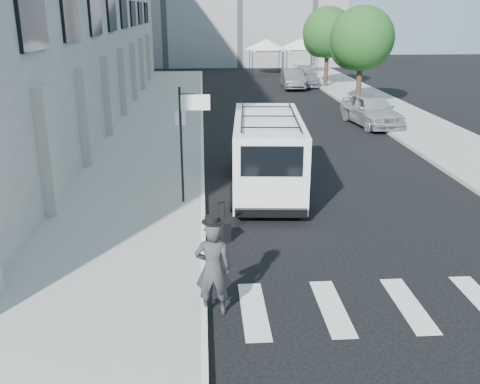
{
  "coord_description": "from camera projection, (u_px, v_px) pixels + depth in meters",
  "views": [
    {
      "loc": [
        -1.93,
        -12.38,
        5.76
      ],
      "look_at": [
        -1.03,
        0.62,
        1.3
      ],
      "focal_mm": 40.0,
      "sensor_mm": 36.0,
      "label": 1
    }
  ],
  "objects": [
    {
      "name": "cargo_van",
      "position": [
        267.0,
        152.0,
        17.74
      ],
      "size": [
        2.72,
        6.7,
        2.45
      ],
      "rotation": [
        0.0,
        0.0,
        -0.08
      ],
      "color": "white",
      "rests_on": "ground"
    },
    {
      "name": "parked_car_b",
      "position": [
        293.0,
        79.0,
        40.92
      ],
      "size": [
        1.76,
        4.5,
        1.46
      ],
      "primitive_type": "imported",
      "rotation": [
        0.0,
        0.0,
        -0.05
      ],
      "color": "#4F5256",
      "rests_on": "ground"
    },
    {
      "name": "sign_pole",
      "position": [
        189.0,
        121.0,
        15.69
      ],
      "size": [
        1.03,
        0.07,
        3.5
      ],
      "color": "black",
      "rests_on": "sidewalk_left"
    },
    {
      "name": "briefcase",
      "position": [
        297.0,
        212.0,
        15.56
      ],
      "size": [
        0.3,
        0.45,
        0.34
      ],
      "primitive_type": "cube",
      "rotation": [
        0.0,
        0.0,
        0.44
      ],
      "color": "black",
      "rests_on": "ground"
    },
    {
      "name": "tent_right",
      "position": [
        300.0,
        44.0,
        49.61
      ],
      "size": [
        4.0,
        4.0,
        3.2
      ],
      "color": "black",
      "rests_on": "ground"
    },
    {
      "name": "businessman",
      "position": [
        213.0,
        269.0,
        10.41
      ],
      "size": [
        0.74,
        0.51,
        1.95
      ],
      "primitive_type": "imported",
      "rotation": [
        0.0,
        0.0,
        3.08
      ],
      "color": "#303133",
      "rests_on": "ground"
    },
    {
      "name": "sidewalk_left",
      "position": [
        160.0,
        122.0,
        28.48
      ],
      "size": [
        4.5,
        48.0,
        0.15
      ],
      "primitive_type": "cube",
      "color": "gray",
      "rests_on": "ground"
    },
    {
      "name": "sidewalk_right",
      "position": [
        379.0,
        106.0,
        33.12
      ],
      "size": [
        4.0,
        56.0,
        0.15
      ],
      "primitive_type": "cube",
      "color": "gray",
      "rests_on": "ground"
    },
    {
      "name": "ground",
      "position": [
        282.0,
        247.0,
        13.68
      ],
      "size": [
        120.0,
        120.0,
        0.0
      ],
      "primitive_type": "plane",
      "color": "black",
      "rests_on": "ground"
    },
    {
      "name": "suitcase",
      "position": [
        224.0,
        231.0,
        13.97
      ],
      "size": [
        0.36,
        0.43,
        1.03
      ],
      "rotation": [
        0.0,
        0.0,
        0.39
      ],
      "color": "black",
      "rests_on": "ground"
    },
    {
      "name": "parked_car_a",
      "position": [
        371.0,
        110.0,
        27.73
      ],
      "size": [
        2.54,
        5.0,
        1.63
      ],
      "primitive_type": "imported",
      "rotation": [
        0.0,
        0.0,
        0.13
      ],
      "color": "#9E9FA6",
      "rests_on": "ground"
    },
    {
      "name": "building_left",
      "position": [
        18.0,
        5.0,
        27.97
      ],
      "size": [
        10.0,
        44.0,
        12.0
      ],
      "primitive_type": "cube",
      "color": "gray",
      "rests_on": "ground"
    },
    {
      "name": "parked_car_c",
      "position": [
        305.0,
        76.0,
        42.48
      ],
      "size": [
        2.44,
        5.07,
        1.43
      ],
      "primitive_type": "imported",
      "rotation": [
        0.0,
        0.0,
        -0.09
      ],
      "color": "gray",
      "rests_on": "ground"
    },
    {
      "name": "tree_near",
      "position": [
        360.0,
        41.0,
        31.9
      ],
      "size": [
        3.8,
        3.83,
        6.03
      ],
      "color": "black",
      "rests_on": "ground"
    },
    {
      "name": "tree_far",
      "position": [
        326.0,
        34.0,
        40.4
      ],
      "size": [
        3.8,
        3.83,
        6.03
      ],
      "color": "black",
      "rests_on": "ground"
    },
    {
      "name": "tent_left",
      "position": [
        266.0,
        45.0,
        48.93
      ],
      "size": [
        4.0,
        4.0,
        3.2
      ],
      "color": "black",
      "rests_on": "ground"
    }
  ]
}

